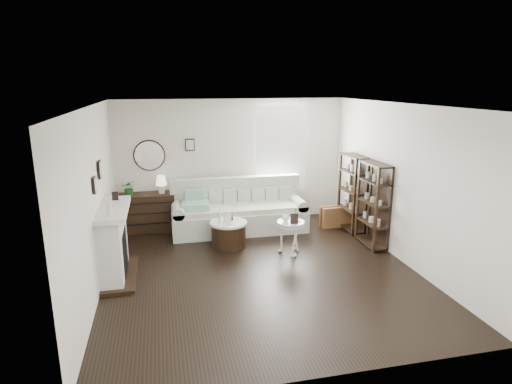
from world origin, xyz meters
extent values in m
plane|color=black|center=(0.00, 0.00, 0.00)|extent=(5.50, 5.50, 0.00)
plane|color=white|center=(0.00, 0.00, 2.70)|extent=(5.50, 5.50, 0.00)
plane|color=silver|center=(0.00, 2.75, 1.35)|extent=(5.00, 0.00, 5.00)
plane|color=silver|center=(0.00, -2.75, 1.35)|extent=(5.00, 0.00, 5.00)
plane|color=silver|center=(-2.50, 0.00, 1.35)|extent=(0.00, 5.50, 5.50)
plane|color=silver|center=(2.50, 0.00, 1.35)|extent=(0.00, 5.50, 5.50)
cube|color=white|center=(1.10, 2.73, 1.60)|extent=(1.00, 0.02, 1.80)
cube|color=white|center=(1.10, 2.67, 1.60)|extent=(1.15, 0.02, 1.90)
cylinder|color=silver|center=(-1.75, 2.72, 1.55)|extent=(0.60, 0.03, 0.60)
cube|color=black|center=(-0.90, 2.72, 1.75)|extent=(0.20, 0.03, 0.26)
cube|color=silver|center=(-2.33, 0.30, 0.55)|extent=(0.34, 1.20, 1.10)
cube|color=black|center=(-2.30, 0.30, 0.40)|extent=(0.30, 0.65, 0.70)
cube|color=silver|center=(-2.28, 0.30, 1.12)|extent=(0.44, 1.35, 0.08)
cube|color=black|center=(-2.25, 0.30, 0.03)|extent=(0.50, 1.40, 0.05)
cylinder|color=beige|center=(-2.28, -0.15, 1.27)|extent=(0.08, 0.08, 0.22)
cube|color=black|center=(-2.28, 0.70, 1.23)|extent=(0.10, 0.03, 0.14)
cube|color=black|center=(-2.47, -0.05, 1.60)|extent=(0.03, 0.18, 0.24)
cube|color=black|center=(-2.47, 0.60, 1.70)|extent=(0.03, 0.22, 0.28)
cube|color=black|center=(2.33, 1.55, 0.80)|extent=(0.30, 0.80, 1.60)
cylinder|color=#C4B187|center=(2.31, 1.30, 0.52)|extent=(0.08, 0.08, 0.11)
cylinder|color=#C4B187|center=(2.31, 1.55, 0.52)|extent=(0.08, 0.08, 0.11)
cylinder|color=#C4B187|center=(2.31, 1.80, 0.52)|extent=(0.08, 0.08, 0.11)
cylinder|color=#C4B187|center=(2.31, 1.30, 0.92)|extent=(0.08, 0.08, 0.11)
cylinder|color=#C4B187|center=(2.31, 1.55, 0.92)|extent=(0.08, 0.08, 0.11)
cylinder|color=#C4B187|center=(2.31, 1.80, 0.92)|extent=(0.08, 0.08, 0.11)
cylinder|color=#C4B187|center=(2.31, 1.30, 1.32)|extent=(0.08, 0.08, 0.11)
cylinder|color=#C4B187|center=(2.31, 1.55, 1.32)|extent=(0.08, 0.08, 0.11)
cylinder|color=#C4B187|center=(2.31, 1.80, 1.32)|extent=(0.08, 0.08, 0.11)
cube|color=black|center=(2.33, 0.65, 0.80)|extent=(0.30, 0.80, 1.60)
cylinder|color=#C4B187|center=(2.31, 0.40, 0.52)|extent=(0.08, 0.08, 0.11)
cylinder|color=#C4B187|center=(2.31, 0.65, 0.52)|extent=(0.08, 0.08, 0.11)
cylinder|color=#C4B187|center=(2.31, 0.90, 0.52)|extent=(0.08, 0.08, 0.11)
cylinder|color=#C4B187|center=(2.31, 0.40, 0.92)|extent=(0.08, 0.08, 0.11)
cylinder|color=#C4B187|center=(2.31, 0.65, 0.92)|extent=(0.08, 0.08, 0.11)
cylinder|color=#C4B187|center=(2.31, 0.90, 0.92)|extent=(0.08, 0.08, 0.11)
cylinder|color=#C4B187|center=(2.31, 0.40, 1.32)|extent=(0.08, 0.08, 0.11)
cylinder|color=#C4B187|center=(2.31, 0.65, 1.32)|extent=(0.08, 0.08, 0.11)
cylinder|color=#C4B187|center=(2.31, 0.90, 1.32)|extent=(0.08, 0.08, 0.11)
cube|color=beige|center=(0.02, 2.00, 0.22)|extent=(2.78, 0.96, 0.45)
cube|color=beige|center=(0.02, 1.97, 0.50)|extent=(2.40, 0.77, 0.11)
cube|color=beige|center=(0.02, 2.37, 0.65)|extent=(2.78, 0.21, 0.85)
cube|color=beige|center=(-1.24, 2.00, 0.28)|extent=(0.23, 0.91, 0.56)
cube|color=beige|center=(1.28, 2.00, 0.28)|extent=(0.23, 0.91, 0.56)
cube|color=#299773|center=(-0.89, 1.95, 0.63)|extent=(0.57, 0.47, 0.14)
cube|color=brown|center=(2.10, 1.83, 0.22)|extent=(0.68, 0.27, 0.44)
cube|color=black|center=(-1.88, 2.47, 0.39)|extent=(1.18, 0.49, 0.79)
cube|color=black|center=(-1.88, 2.21, 0.22)|extent=(1.14, 0.01, 0.02)
cube|color=black|center=(-1.88, 2.21, 0.43)|extent=(1.14, 0.01, 0.02)
cube|color=black|center=(-1.88, 2.21, 0.65)|extent=(1.14, 0.01, 0.01)
imported|color=#175217|center=(-2.18, 2.42, 0.95)|extent=(0.30, 0.26, 0.32)
cylinder|color=black|center=(-0.34, 1.17, 0.23)|extent=(0.65, 0.65, 0.45)
cylinder|color=beige|center=(-0.34, 1.17, 0.47)|extent=(0.71, 0.71, 0.04)
cylinder|color=silver|center=(0.70, 0.59, 0.59)|extent=(0.50, 0.50, 0.03)
cylinder|color=silver|center=(0.70, 0.59, 0.55)|extent=(0.51, 0.51, 0.02)
cylinder|color=silver|center=(0.70, 0.59, 0.29)|extent=(0.04, 0.04, 0.57)
cylinder|color=silver|center=(-0.52, 1.09, 0.63)|extent=(0.07, 0.07, 0.29)
cube|color=white|center=(-0.39, 0.99, 0.59)|extent=(0.16, 0.09, 0.20)
cube|color=black|center=(0.72, 0.46, 0.70)|extent=(0.15, 0.08, 0.19)
camera|label=1|loc=(-1.51, -6.39, 3.03)|focal=30.00mm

